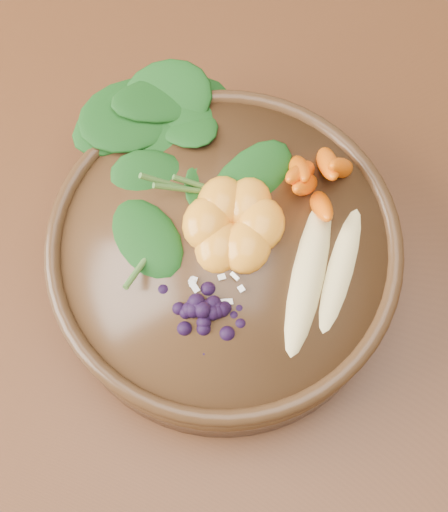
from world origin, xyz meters
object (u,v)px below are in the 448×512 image
at_px(carrot_cluster, 320,158).
at_px(banana_halves, 327,265).
at_px(stoneware_bowl, 224,260).
at_px(kale_heap, 196,152).
at_px(mandarin_cluster, 234,217).
at_px(blueberry_pile, 201,305).

height_order(carrot_cluster, banana_halves, carrot_cluster).
relative_size(stoneware_bowl, carrot_cluster, 3.62).
bearing_deg(banana_halves, stoneware_bowl, -177.26).
xyz_separation_m(kale_heap, mandarin_cluster, (0.04, -0.05, -0.01)).
height_order(stoneware_bowl, mandarin_cluster, mandarin_cluster).
xyz_separation_m(carrot_cluster, mandarin_cluster, (-0.05, -0.05, -0.02)).
bearing_deg(blueberry_pile, banana_halves, 32.55).
bearing_deg(blueberry_pile, mandarin_cluster, 84.80).
xyz_separation_m(stoneware_bowl, banana_halves, (0.08, -0.00, 0.05)).
xyz_separation_m(mandarin_cluster, blueberry_pile, (-0.01, -0.08, 0.00)).
bearing_deg(carrot_cluster, kale_heap, -169.49).
height_order(stoneware_bowl, banana_halves, banana_halves).
relative_size(banana_halves, mandarin_cluster, 1.74).
relative_size(stoneware_bowl, blueberry_pile, 2.16).
bearing_deg(kale_heap, mandarin_cluster, -47.72).
bearing_deg(stoneware_bowl, banana_halves, -3.19).
bearing_deg(carrot_cluster, banana_halves, -66.94).
height_order(kale_heap, blueberry_pile, kale_heap).
relative_size(mandarin_cluster, blueberry_pile, 0.69).
xyz_separation_m(kale_heap, carrot_cluster, (0.10, 0.01, 0.02)).
bearing_deg(blueberry_pile, carrot_cluster, 64.52).
height_order(mandarin_cluster, blueberry_pile, blueberry_pile).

